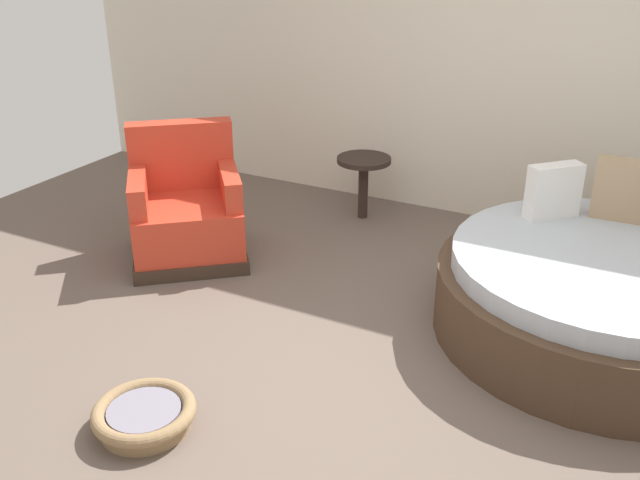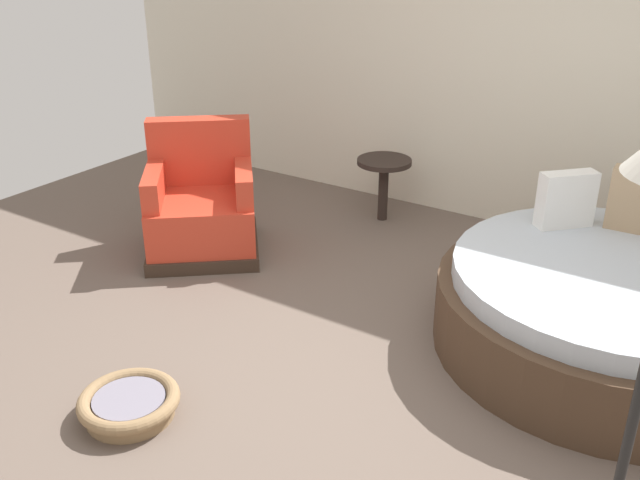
% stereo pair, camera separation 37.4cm
% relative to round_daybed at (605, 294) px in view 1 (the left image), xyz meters
% --- Properties ---
extents(ground_plane, '(8.00, 8.00, 0.02)m').
position_rel_round_daybed_xyz_m(ground_plane, '(-1.07, -1.00, -0.28)').
color(ground_plane, '#66564C').
extents(back_wall, '(8.00, 0.12, 2.83)m').
position_rel_round_daybed_xyz_m(back_wall, '(-1.07, 1.51, 1.15)').
color(back_wall, silver).
rests_on(back_wall, ground_plane).
extents(round_daybed, '(1.98, 1.98, 0.92)m').
position_rel_round_daybed_xyz_m(round_daybed, '(0.00, 0.00, 0.00)').
color(round_daybed, '#473323').
rests_on(round_daybed, ground_plane).
extents(red_armchair, '(1.12, 1.12, 0.94)m').
position_rel_round_daybed_xyz_m(red_armchair, '(-2.87, -0.26, 0.06)').
color(red_armchair, '#38281E').
rests_on(red_armchair, ground_plane).
extents(pet_basket, '(0.51, 0.51, 0.13)m').
position_rel_round_daybed_xyz_m(pet_basket, '(-1.85, -1.96, -0.19)').
color(pet_basket, '#8E704C').
rests_on(pet_basket, ground_plane).
extents(side_table, '(0.44, 0.44, 0.52)m').
position_rel_round_daybed_xyz_m(side_table, '(-2.02, 0.98, 0.16)').
color(side_table, '#2D231E').
rests_on(side_table, ground_plane).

